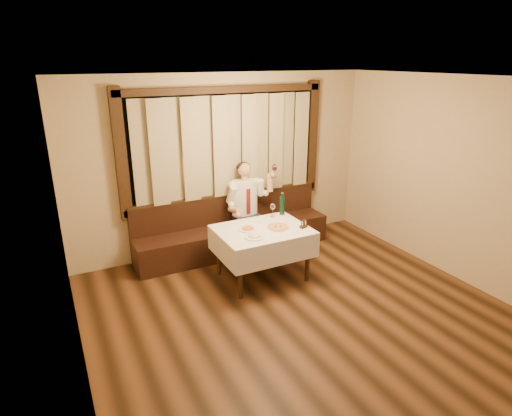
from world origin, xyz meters
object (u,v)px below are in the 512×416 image
banquette (233,233)px  seated_man (247,201)px  pizza (278,227)px  pasta_cream (254,235)px  green_bottle (282,205)px  cruet_caddy (304,225)px  dining_table (262,236)px  pasta_red (248,227)px

banquette → seated_man: seated_man is taller
pizza → pasta_cream: 0.46m
pizza → pasta_cream: (-0.44, -0.14, 0.02)m
green_bottle → cruet_caddy: size_ratio=2.89×
dining_table → cruet_caddy: (0.53, -0.22, 0.15)m
banquette → dining_table: size_ratio=2.52×
cruet_caddy → seated_man: size_ratio=0.08×
banquette → seated_man: size_ratio=2.18×
dining_table → pasta_red: 0.25m
cruet_caddy → pasta_cream: bearing=164.3°
cruet_caddy → seated_man: bearing=90.0°
pizza → pasta_red: 0.42m
pizza → pasta_cream: bearing=-161.8°
seated_man → banquette: bearing=157.1°
dining_table → banquette: bearing=90.0°
banquette → cruet_caddy: (0.53, -1.25, 0.49)m
banquette → pizza: bearing=-79.4°
banquette → cruet_caddy: 1.44m
pasta_red → pasta_cream: pasta_cream is taller
pizza → cruet_caddy: bearing=-24.8°
dining_table → pizza: bearing=-19.4°
cruet_caddy → green_bottle: bearing=74.7°
pizza → cruet_caddy: (0.33, -0.15, 0.03)m
dining_table → green_bottle: 0.70m
pasta_red → pasta_cream: bearing=-97.9°
banquette → dining_table: banquette is taller
dining_table → cruet_caddy: 0.59m
cruet_caddy → dining_table: bearing=142.0°
banquette → pasta_red: (-0.19, -0.96, 0.48)m
dining_table → cruet_caddy: cruet_caddy is taller
banquette → seated_man: bearing=-22.9°
green_bottle → pasta_red: bearing=-156.9°
pasta_red → seated_man: 0.96m
green_bottle → cruet_caddy: bearing=-90.0°
pasta_cream → green_bottle: size_ratio=0.79×
pasta_cream → green_bottle: bearing=37.7°
pizza → cruet_caddy: cruet_caddy is taller
banquette → green_bottle: size_ratio=9.18×
pizza → pasta_cream: size_ratio=1.13×
cruet_caddy → banquette: bearing=97.8°
pizza → seated_man: 1.01m
banquette → pizza: size_ratio=10.38×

